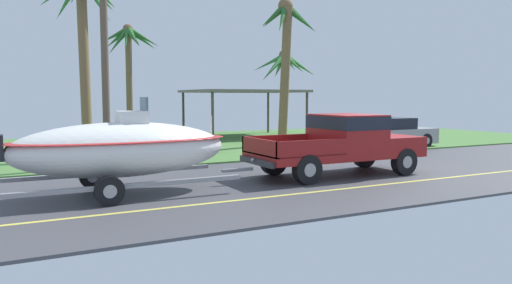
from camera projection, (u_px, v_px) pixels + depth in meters
ground at (256, 147)px, 22.65m from camera, size 36.00×22.00×0.11m
pickup_truck_towing at (346, 141)px, 14.63m from camera, size 5.48×2.11×1.81m
boat_on_trailer at (121, 149)px, 11.56m from camera, size 6.33×2.40×2.32m
parked_sedan_near at (386, 133)px, 22.28m from camera, size 4.78×1.81×1.38m
carport_awning at (244, 92)px, 27.93m from camera, size 6.21×4.99×2.73m
palm_tree_near_left at (286, 40)px, 23.10m from camera, size 3.52×2.95×6.95m
palm_tree_near_right at (84, 15)px, 17.68m from camera, size 3.13×3.25×6.97m
palm_tree_mid at (129, 50)px, 25.50m from camera, size 3.05×2.77×6.12m
palm_tree_far_left at (285, 71)px, 27.63m from camera, size 3.68×3.11×4.99m
utility_pole at (104, 39)px, 15.86m from camera, size 0.24×1.80×8.10m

